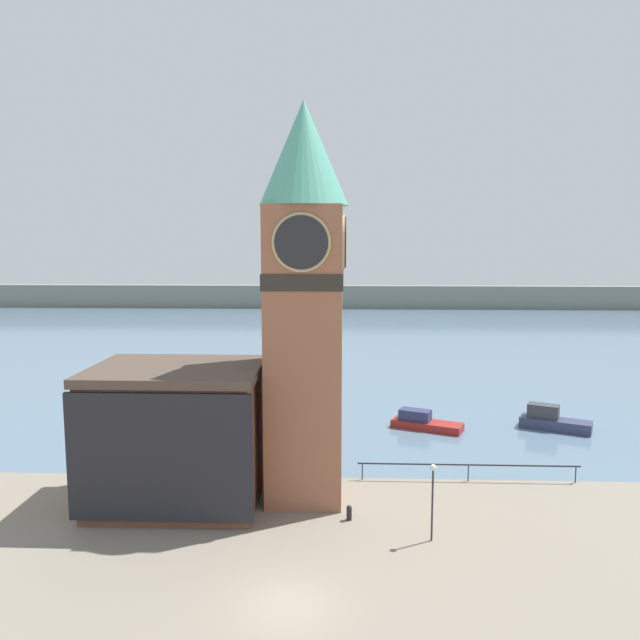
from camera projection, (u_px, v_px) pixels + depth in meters
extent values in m
plane|color=gray|center=(287.00, 604.00, 25.79)|extent=(160.00, 160.00, 0.00)
cube|color=slate|center=(330.00, 335.00, 99.09)|extent=(160.00, 120.00, 0.00)
cube|color=gray|center=(335.00, 297.00, 138.41)|extent=(180.00, 3.00, 5.00)
cube|color=#232328|center=(468.00, 465.00, 38.84)|extent=(13.82, 0.08, 0.08)
cylinder|color=#232328|center=(362.00, 471.00, 39.17)|extent=(0.07, 0.07, 1.05)
cylinder|color=#232328|center=(468.00, 473.00, 38.90)|extent=(0.07, 0.07, 1.05)
cylinder|color=#232328|center=(576.00, 475.00, 38.64)|extent=(0.07, 0.07, 1.05)
cube|color=#935B42|center=(304.00, 355.00, 35.54)|extent=(4.28, 4.28, 16.86)
cube|color=#2D2823|center=(304.00, 280.00, 34.99)|extent=(4.40, 4.40, 0.90)
cylinder|color=tan|center=(301.00, 242.00, 32.54)|extent=(3.11, 0.12, 3.11)
cylinder|color=#232328|center=(301.00, 242.00, 32.46)|extent=(2.83, 0.12, 2.83)
cylinder|color=tan|center=(344.00, 242.00, 34.63)|extent=(0.12, 3.11, 3.11)
cylinder|color=#232328|center=(345.00, 242.00, 34.63)|extent=(0.12, 2.83, 2.83)
cone|color=#51A88E|center=(304.00, 153.00, 34.10)|extent=(4.93, 4.93, 5.70)
cube|color=brown|center=(178.00, 438.00, 35.67)|extent=(9.16, 7.01, 7.40)
cube|color=#4C3D33|center=(176.00, 371.00, 35.17)|extent=(9.56, 7.41, 0.50)
cube|color=#232328|center=(159.00, 458.00, 32.03)|extent=(9.66, 0.30, 6.81)
cube|color=maroon|center=(427.00, 425.00, 49.66)|extent=(5.82, 3.85, 0.63)
cube|color=navy|center=(415.00, 415.00, 50.00)|extent=(2.75, 2.13, 0.84)
cube|color=#333856|center=(555.00, 424.00, 49.47)|extent=(5.56, 3.81, 0.87)
cube|color=#38383D|center=(543.00, 411.00, 49.79)|extent=(2.63, 2.07, 1.08)
cylinder|color=black|center=(349.00, 514.00, 33.51)|extent=(0.29, 0.29, 0.67)
sphere|color=black|center=(349.00, 508.00, 33.47)|extent=(0.30, 0.30, 0.30)
cylinder|color=#2D2D33|center=(432.00, 505.00, 31.00)|extent=(0.10, 0.10, 3.72)
sphere|color=silver|center=(433.00, 467.00, 30.76)|extent=(0.32, 0.32, 0.32)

